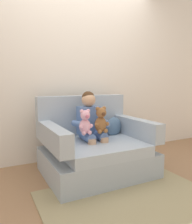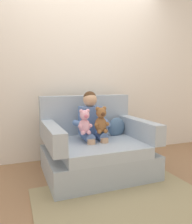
{
  "view_description": "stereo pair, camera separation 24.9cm",
  "coord_description": "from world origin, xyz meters",
  "px_view_note": "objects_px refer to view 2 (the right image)",
  "views": [
    {
      "loc": [
        -1.15,
        -2.26,
        1.08
      ],
      "look_at": [
        -0.03,
        -0.05,
        0.75
      ],
      "focal_mm": 35.17,
      "sensor_mm": 36.0,
      "label": 1
    },
    {
      "loc": [
        -0.92,
        -2.36,
        1.08
      ],
      "look_at": [
        -0.03,
        -0.05,
        0.75
      ],
      "focal_mm": 35.17,
      "sensor_mm": 36.0,
      "label": 2
    }
  ],
  "objects_px": {
    "throw_pillow": "(116,127)",
    "seated_child": "(92,122)",
    "plush_brown": "(101,121)",
    "plush_pink": "(85,122)",
    "armchair": "(96,149)"
  },
  "relations": [
    {
      "from": "armchair",
      "to": "plush_brown",
      "type": "height_order",
      "value": "armchair"
    },
    {
      "from": "armchair",
      "to": "plush_brown",
      "type": "xyz_separation_m",
      "value": [
        0.02,
        -0.11,
        0.36
      ]
    },
    {
      "from": "armchair",
      "to": "plush_brown",
      "type": "relative_size",
      "value": 3.97
    },
    {
      "from": "armchair",
      "to": "plush_pink",
      "type": "relative_size",
      "value": 4.28
    },
    {
      "from": "seated_child",
      "to": "plush_brown",
      "type": "xyz_separation_m",
      "value": [
        0.05,
        -0.15,
        0.04
      ]
    },
    {
      "from": "plush_pink",
      "to": "seated_child",
      "type": "bearing_deg",
      "value": 62.52
    },
    {
      "from": "seated_child",
      "to": "plush_pink",
      "type": "xyz_separation_m",
      "value": [
        -0.14,
        -0.15,
        0.03
      ]
    },
    {
      "from": "armchair",
      "to": "plush_pink",
      "type": "height_order",
      "value": "armchair"
    },
    {
      "from": "armchair",
      "to": "throw_pillow",
      "type": "xyz_separation_m",
      "value": [
        0.35,
        0.14,
        0.21
      ]
    },
    {
      "from": "throw_pillow",
      "to": "seated_child",
      "type": "bearing_deg",
      "value": -165.26
    },
    {
      "from": "plush_pink",
      "to": "armchair",
      "type": "bearing_deg",
      "value": 48.18
    },
    {
      "from": "throw_pillow",
      "to": "plush_brown",
      "type": "bearing_deg",
      "value": -142.04
    },
    {
      "from": "plush_brown",
      "to": "throw_pillow",
      "type": "relative_size",
      "value": 1.17
    },
    {
      "from": "plush_pink",
      "to": "throw_pillow",
      "type": "bearing_deg",
      "value": 41.76
    },
    {
      "from": "plush_brown",
      "to": "plush_pink",
      "type": "bearing_deg",
      "value": -168.75
    }
  ]
}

